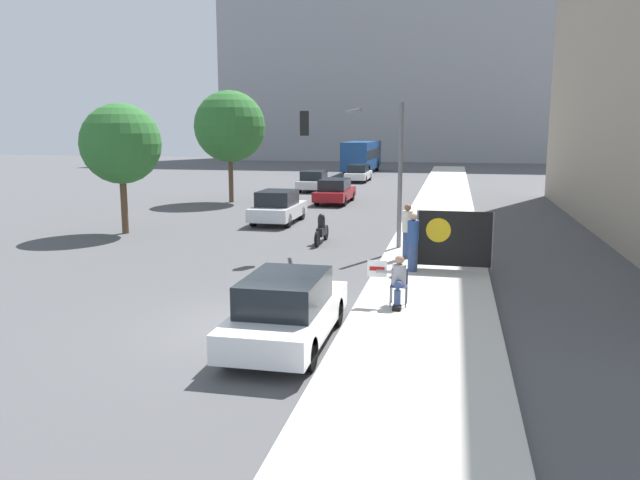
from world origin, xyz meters
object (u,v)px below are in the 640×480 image
Objects in this scene: car_on_road_midblock at (335,191)px; pedestrian_behind at (407,230)px; protest_banner at (454,239)px; traffic_light_pole at (362,149)px; jogger_on_sidewalk at (413,241)px; car_on_road_nearest at (278,207)px; car_on_road_far_lane at (359,173)px; car_on_road_distant at (314,181)px; street_tree_near_curb at (121,144)px; street_tree_midblock at (230,126)px; parked_car_curbside at (287,310)px; city_bus_on_road at (362,155)px; motorcycle_on_road at (322,230)px; seated_protester at (398,279)px.

pedestrian_behind is at bearing -71.09° from car_on_road_midblock.
traffic_light_pole is at bearing 138.81° from protest_banner.
jogger_on_sidewalk is at bearing -22.29° from pedestrian_behind.
car_on_road_nearest is 0.87× the size of car_on_road_far_lane.
car_on_road_distant is (-8.57, 24.71, -0.34)m from jogger_on_sidewalk.
car_on_road_nearest reaches higher than car_on_road_midblock.
street_tree_midblock is (0.45, 11.78, 0.75)m from street_tree_near_curb.
traffic_light_pole is 15.30m from car_on_road_midblock.
jogger_on_sidewalk is at bearing 72.14° from parked_car_curbside.
traffic_light_pole is at bearing -51.66° from car_on_road_nearest.
car_on_road_midblock is at bearing 98.49° from parked_car_curbside.
city_bus_on_road is at bearing 101.96° from protest_banner.
jogger_on_sidewalk is at bearing -78.63° from car_on_road_far_lane.
jogger_on_sidewalk reaches higher than car_on_road_far_lane.
car_on_road_midblock is at bearing 61.93° from street_tree_near_curb.
motorcycle_on_road is 0.41× the size of street_tree_near_curb.
car_on_road_midblock is (-5.47, 15.96, -0.36)m from pedestrian_behind.
seated_protester is 9.35m from motorcycle_on_road.
car_on_road_nearest is at bearing 106.55° from parked_car_curbside.
protest_banner is 0.42× the size of street_tree_near_curb.
traffic_light_pole is 1.25× the size of car_on_road_distant.
street_tree_near_curb is at bearing -101.64° from car_on_road_far_lane.
traffic_light_pole is 1.09× the size of car_on_road_midblock.
pedestrian_behind is 0.44× the size of car_on_road_distant.
jogger_on_sidewalk reaches higher than motorcycle_on_road.
traffic_light_pole is 30.48m from car_on_road_far_lane.
seated_protester is at bearing -60.38° from street_tree_midblock.
car_on_road_distant is (-2.79, 6.82, -0.01)m from car_on_road_midblock.
car_on_road_midblock is (-5.78, 17.88, -0.34)m from jogger_on_sidewalk.
car_on_road_distant is 0.87× the size of car_on_road_far_lane.
car_on_road_far_lane is 28.73m from street_tree_near_curb.
car_on_road_distant is (-8.46, 28.53, -0.11)m from seated_protester.
car_on_road_far_lane is 10.26m from city_bus_on_road.
seated_protester reaches higher than motorcycle_on_road.
car_on_road_midblock is at bearing -86.59° from car_on_road_far_lane.
street_tree_midblock is at bearing -114.48° from car_on_road_distant.
street_tree_midblock is at bearing -173.93° from pedestrian_behind.
car_on_road_distant is at bearing -92.06° from city_bus_on_road.
pedestrian_behind is 12.91m from street_tree_near_curb.
street_tree_near_curb reaches higher than city_bus_on_road.
car_on_road_nearest reaches higher than seated_protester.
pedestrian_behind reaches higher than car_on_road_distant.
traffic_light_pole is 22.53m from car_on_road_distant.
traffic_light_pole is 0.94× the size of street_tree_near_curb.
motorcycle_on_road is (-1.68, 11.36, -0.22)m from parked_car_curbside.
car_on_road_far_lane is at bearing 103.54° from protest_banner.
car_on_road_nearest reaches higher than parked_car_curbside.
car_on_road_nearest is 0.62× the size of street_tree_midblock.
car_on_road_nearest reaches higher than car_on_road_distant.
car_on_road_nearest is at bearing 128.99° from seated_protester.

